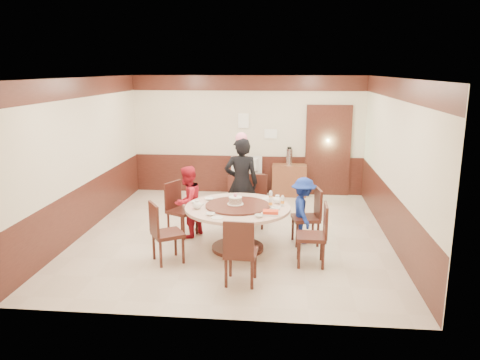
# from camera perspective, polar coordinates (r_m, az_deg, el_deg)

# --- Properties ---
(room) EXTENTS (6.00, 6.04, 2.84)m
(room) POSITION_cam_1_polar(r_m,az_deg,el_deg) (8.33, -0.64, 0.44)
(room) COLOR beige
(room) RESTS_ON ground
(banquet_table) EXTENTS (1.73, 1.73, 0.78)m
(banquet_table) POSITION_cam_1_polar(r_m,az_deg,el_deg) (7.74, -0.29, -4.77)
(banquet_table) COLOR #401A14
(banquet_table) RESTS_ON ground
(chair_0) EXTENTS (0.52, 0.51, 0.97)m
(chair_0) POSITION_cam_1_polar(r_m,az_deg,el_deg) (8.17, 8.13, -5.61)
(chair_0) COLOR #401A14
(chair_0) RESTS_ON ground
(chair_1) EXTENTS (0.48, 0.49, 0.97)m
(chair_1) POSITION_cam_1_polar(r_m,az_deg,el_deg) (8.99, 1.78, -3.70)
(chair_1) COLOR #401A14
(chair_1) RESTS_ON ground
(chair_2) EXTENTS (0.60, 0.60, 0.97)m
(chair_2) POSITION_cam_1_polar(r_m,az_deg,el_deg) (8.56, -7.15, -4.69)
(chair_2) COLOR #401A14
(chair_2) RESTS_ON ground
(chair_3) EXTENTS (0.61, 0.61, 0.97)m
(chair_3) POSITION_cam_1_polar(r_m,az_deg,el_deg) (7.43, -8.93, -7.61)
(chair_3) COLOR #401A14
(chair_3) RESTS_ON ground
(chair_4) EXTENTS (0.46, 0.47, 0.97)m
(chair_4) POSITION_cam_1_polar(r_m,az_deg,el_deg) (6.63, 0.07, -10.08)
(chair_4) COLOR #401A14
(chair_4) RESTS_ON ground
(chair_5) EXTENTS (0.45, 0.44, 0.97)m
(chair_5) POSITION_cam_1_polar(r_m,az_deg,el_deg) (7.33, 8.79, -7.92)
(chair_5) COLOR #401A14
(chair_5) RESTS_ON ground
(person_standing) EXTENTS (0.67, 0.48, 1.73)m
(person_standing) POSITION_cam_1_polar(r_m,az_deg,el_deg) (8.71, 0.17, -0.42)
(person_standing) COLOR black
(person_standing) RESTS_ON ground
(person_red) EXTENTS (0.71, 0.78, 1.29)m
(person_red) POSITION_cam_1_polar(r_m,az_deg,el_deg) (8.37, -6.41, -2.66)
(person_red) COLOR #B31727
(person_red) RESTS_ON ground
(person_blue) EXTENTS (0.51, 0.79, 1.15)m
(person_blue) POSITION_cam_1_polar(r_m,az_deg,el_deg) (8.13, 7.73, -3.69)
(person_blue) COLOR navy
(person_blue) RESTS_ON ground
(birthday_cake) EXTENTS (0.27, 0.27, 0.19)m
(birthday_cake) POSITION_cam_1_polar(r_m,az_deg,el_deg) (7.68, -0.57, -2.51)
(birthday_cake) COLOR white
(birthday_cake) RESTS_ON banquet_table
(teapot_left) EXTENTS (0.17, 0.15, 0.13)m
(teapot_left) POSITION_cam_1_polar(r_m,az_deg,el_deg) (7.56, -5.24, -3.08)
(teapot_left) COLOR white
(teapot_left) RESTS_ON banquet_table
(teapot_right) EXTENTS (0.17, 0.15, 0.13)m
(teapot_right) POSITION_cam_1_polar(r_m,az_deg,el_deg) (7.85, 4.56, -2.45)
(teapot_right) COLOR white
(teapot_right) RESTS_ON banquet_table
(bowl_0) EXTENTS (0.16, 0.16, 0.04)m
(bowl_0) POSITION_cam_1_polar(r_m,az_deg,el_deg) (8.05, -3.74, -2.32)
(bowl_0) COLOR white
(bowl_0) RESTS_ON banquet_table
(bowl_1) EXTENTS (0.13, 0.13, 0.04)m
(bowl_1) POSITION_cam_1_polar(r_m,az_deg,el_deg) (7.13, 2.33, -4.39)
(bowl_1) COLOR white
(bowl_1) RESTS_ON banquet_table
(bowl_2) EXTENTS (0.14, 0.14, 0.03)m
(bowl_2) POSITION_cam_1_polar(r_m,az_deg,el_deg) (7.23, -3.62, -4.18)
(bowl_2) COLOR white
(bowl_2) RESTS_ON banquet_table
(bowl_3) EXTENTS (0.15, 0.15, 0.05)m
(bowl_3) POSITION_cam_1_polar(r_m,az_deg,el_deg) (7.50, 4.38, -3.50)
(bowl_3) COLOR white
(bowl_3) RESTS_ON banquet_table
(bowl_4) EXTENTS (0.14, 0.14, 0.03)m
(bowl_4) POSITION_cam_1_polar(r_m,az_deg,el_deg) (7.90, -5.48, -2.68)
(bowl_4) COLOR white
(bowl_4) RESTS_ON banquet_table
(saucer_near) EXTENTS (0.18, 0.18, 0.01)m
(saucer_near) POSITION_cam_1_polar(r_m,az_deg,el_deg) (7.09, -2.84, -4.63)
(saucer_near) COLOR white
(saucer_near) RESTS_ON banquet_table
(saucer_far) EXTENTS (0.18, 0.18, 0.01)m
(saucer_far) POSITION_cam_1_polar(r_m,az_deg,el_deg) (8.13, 3.23, -2.27)
(saucer_far) COLOR white
(saucer_far) RESTS_ON banquet_table
(shrimp_platter) EXTENTS (0.30, 0.20, 0.06)m
(shrimp_platter) POSITION_cam_1_polar(r_m,az_deg,el_deg) (7.27, 3.75, -4.01)
(shrimp_platter) COLOR white
(shrimp_platter) RESTS_ON banquet_table
(bottle_0) EXTENTS (0.06, 0.06, 0.16)m
(bottle_0) POSITION_cam_1_polar(r_m,az_deg,el_deg) (7.60, 3.75, -2.80)
(bottle_0) COLOR silver
(bottle_0) RESTS_ON banquet_table
(bottle_1) EXTENTS (0.06, 0.06, 0.16)m
(bottle_1) POSITION_cam_1_polar(r_m,az_deg,el_deg) (7.70, 5.20, -2.61)
(bottle_1) COLOR silver
(bottle_1) RESTS_ON banquet_table
(bottle_2) EXTENTS (0.06, 0.06, 0.16)m
(bottle_2) POSITION_cam_1_polar(r_m,az_deg,el_deg) (7.99, 3.76, -2.00)
(bottle_2) COLOR silver
(bottle_2) RESTS_ON banquet_table
(tv_stand) EXTENTS (0.85, 0.45, 0.50)m
(tv_stand) POSITION_cam_1_polar(r_m,az_deg,el_deg) (11.18, 0.84, -0.56)
(tv_stand) COLOR #401A14
(tv_stand) RESTS_ON ground
(television) EXTENTS (0.74, 0.23, 0.42)m
(television) POSITION_cam_1_polar(r_m,az_deg,el_deg) (11.07, 0.85, 1.76)
(television) COLOR gray
(television) RESTS_ON tv_stand
(side_cabinet) EXTENTS (0.80, 0.40, 0.75)m
(side_cabinet) POSITION_cam_1_polar(r_m,az_deg,el_deg) (11.14, 6.02, -0.02)
(side_cabinet) COLOR brown
(side_cabinet) RESTS_ON ground
(thermos) EXTENTS (0.15, 0.15, 0.38)m
(thermos) POSITION_cam_1_polar(r_m,az_deg,el_deg) (11.02, 6.03, 2.84)
(thermos) COLOR silver
(thermos) RESTS_ON side_cabinet
(notice_left) EXTENTS (0.25, 0.00, 0.35)m
(notice_left) POSITION_cam_1_polar(r_m,az_deg,el_deg) (11.12, 0.42, 7.23)
(notice_left) COLOR white
(notice_left) RESTS_ON room
(notice_right) EXTENTS (0.30, 0.00, 0.22)m
(notice_right) POSITION_cam_1_polar(r_m,az_deg,el_deg) (11.12, 3.77, 5.64)
(notice_right) COLOR white
(notice_right) RESTS_ON room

